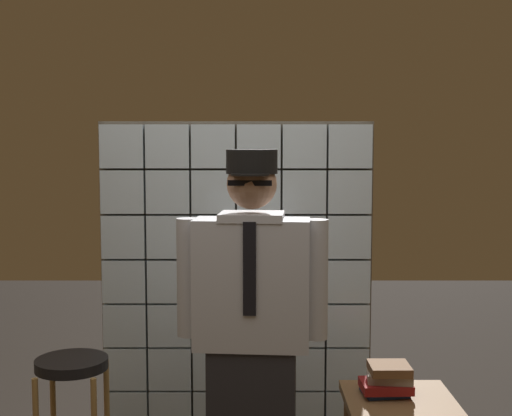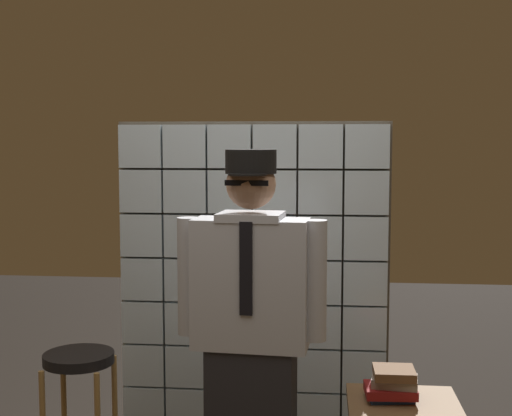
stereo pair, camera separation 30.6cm
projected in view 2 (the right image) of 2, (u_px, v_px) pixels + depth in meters
The scene contains 4 objects.
glass_block_wall at pixel (253, 280), 4.16m from camera, with size 1.62×0.10×1.89m.
standing_person at pixel (251, 332), 3.14m from camera, with size 0.69×0.30×1.71m.
bar_stool at pixel (80, 390), 3.37m from camera, with size 0.34×0.34×0.73m.
book_stack at pixel (392, 384), 3.28m from camera, with size 0.26×0.21×0.15m.
Camera 2 is at (0.42, -2.68, 1.74)m, focal length 48.86 mm.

